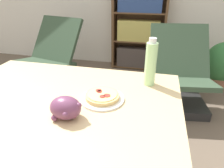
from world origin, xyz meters
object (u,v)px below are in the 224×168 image
object	(u,v)px
drink_bottle	(151,64)
lounge_chair_near	(51,65)
lounge_chair_far	(178,83)
pizza_on_plate	(102,97)
grape_bunch	(66,108)
bookshelf	(139,29)
potted_plant_floor	(222,65)

from	to	relation	value
drink_bottle	lounge_chair_near	xyz separation A→B (m)	(-1.36, 1.23, -0.61)
lounge_chair_far	drink_bottle	bearing A→B (deg)	-114.45
drink_bottle	pizza_on_plate	bearing A→B (deg)	-133.86
grape_bunch	drink_bottle	xyz separation A→B (m)	(0.33, 0.41, 0.08)
drink_bottle	lounge_chair_near	world-z (taller)	drink_bottle
lounge_chair_near	bookshelf	xyz separation A→B (m)	(1.08, 0.89, 0.35)
drink_bottle	bookshelf	distance (m)	2.15
pizza_on_plate	drink_bottle	world-z (taller)	drink_bottle
pizza_on_plate	lounge_chair_far	xyz separation A→B (m)	(0.52, 1.29, -0.50)
lounge_chair_far	bookshelf	distance (m)	1.26
grape_bunch	lounge_chair_far	distance (m)	1.69
potted_plant_floor	lounge_chair_near	bearing A→B (deg)	-169.38
drink_bottle	bookshelf	xyz separation A→B (m)	(-0.28, 2.12, -0.26)
grape_bunch	bookshelf	size ratio (longest dim) A/B	0.11
grape_bunch	lounge_chair_far	bearing A→B (deg)	66.60
lounge_chair_near	potted_plant_floor	size ratio (longest dim) A/B	1.41
grape_bunch	lounge_chair_near	size ratio (longest dim) A/B	0.16
potted_plant_floor	bookshelf	bearing A→B (deg)	158.26
lounge_chair_far	potted_plant_floor	size ratio (longest dim) A/B	1.39
drink_bottle	potted_plant_floor	world-z (taller)	drink_bottle
pizza_on_plate	drink_bottle	size ratio (longest dim) A/B	0.82
drink_bottle	lounge_chair_near	bearing A→B (deg)	137.85
pizza_on_plate	lounge_chair_far	distance (m)	1.48
potted_plant_floor	grape_bunch	bearing A→B (deg)	-120.85
lounge_chair_near	bookshelf	world-z (taller)	bookshelf
pizza_on_plate	lounge_chair_near	xyz separation A→B (m)	(-1.14, 1.46, -0.50)
pizza_on_plate	potted_plant_floor	distance (m)	2.23
bookshelf	potted_plant_floor	bearing A→B (deg)	-21.74
pizza_on_plate	lounge_chair_far	bearing A→B (deg)	67.94
grape_bunch	bookshelf	distance (m)	2.54
grape_bunch	bookshelf	xyz separation A→B (m)	(0.06, 2.53, -0.18)
drink_bottle	potted_plant_floor	xyz separation A→B (m)	(0.90, 1.65, -0.57)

